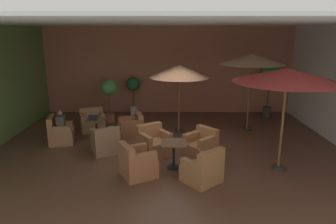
# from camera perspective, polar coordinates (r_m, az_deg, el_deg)

# --- Properties ---
(ground_plane) EXTENTS (10.54, 8.88, 0.02)m
(ground_plane) POSITION_cam_1_polar(r_m,az_deg,el_deg) (9.32, 0.00, -6.91)
(ground_plane) COLOR brown
(wall_back_brick) EXTENTS (10.54, 0.08, 3.62)m
(wall_back_brick) POSITION_cam_1_polar(r_m,az_deg,el_deg) (13.16, -0.03, 7.69)
(wall_back_brick) COLOR #A66249
(wall_back_brick) RESTS_ON ground_plane
(ceiling_slab) EXTENTS (10.54, 8.88, 0.06)m
(ceiling_slab) POSITION_cam_1_polar(r_m,az_deg,el_deg) (8.66, 0.01, 16.25)
(ceiling_slab) COLOR silver
(ceiling_slab) RESTS_ON wall_back_brick
(cafe_table_front_left) EXTENTS (0.60, 0.60, 0.70)m
(cafe_table_front_left) POSITION_cam_1_polar(r_m,az_deg,el_deg) (10.11, -13.23, -2.41)
(cafe_table_front_left) COLOR black
(cafe_table_front_left) RESTS_ON ground_plane
(armchair_front_left_north) EXTENTS (0.95, 0.92, 0.80)m
(armchair_front_left_north) POSITION_cam_1_polar(r_m,az_deg,el_deg) (10.27, -6.90, -3.04)
(armchair_front_left_north) COLOR #93593A
(armchair_front_left_north) RESTS_ON ground_plane
(armchair_front_left_east) EXTENTS (1.01, 0.95, 0.79)m
(armchair_front_left_east) POSITION_cam_1_polar(r_m,az_deg,el_deg) (11.24, -13.96, -1.87)
(armchair_front_left_east) COLOR #986944
(armchair_front_left_east) RESTS_ON ground_plane
(armchair_front_left_south) EXTENTS (0.86, 0.87, 0.88)m
(armchair_front_left_south) POSITION_cam_1_polar(r_m,az_deg,el_deg) (10.27, -19.46, -3.73)
(armchair_front_left_south) COLOR #A16A44
(armchair_front_left_south) RESTS_ON ground_plane
(armchair_front_left_west) EXTENTS (0.97, 1.01, 0.81)m
(armchair_front_left_west) POSITION_cam_1_polar(r_m,az_deg,el_deg) (9.13, -11.67, -5.50)
(armchair_front_left_west) COLOR #91694A
(armchair_front_left_west) RESTS_ON ground_plane
(cafe_table_front_right) EXTENTS (0.65, 0.65, 0.70)m
(cafe_table_front_right) POSITION_cam_1_polar(r_m,az_deg,el_deg) (7.90, 0.99, -6.80)
(cafe_table_front_right) COLOR black
(cafe_table_front_right) RESTS_ON ground_plane
(armchair_front_right_north) EXTENTS (1.02, 1.02, 0.84)m
(armchair_front_right_north) POSITION_cam_1_polar(r_m,az_deg,el_deg) (7.57, -5.87, -9.53)
(armchair_front_right_north) COLOR #995B3A
(armchair_front_right_north) RESTS_ON ground_plane
(armchair_front_right_east) EXTENTS (1.06, 1.06, 0.86)m
(armchair_front_right_east) POSITION_cam_1_polar(r_m,az_deg,el_deg) (7.31, 6.42, -10.64)
(armchair_front_right_east) COLOR #99653A
(armchair_front_right_east) RESTS_ON ground_plane
(armchair_front_right_south) EXTENTS (1.05, 1.05, 0.83)m
(armchair_front_right_south) POSITION_cam_1_polar(r_m,az_deg,el_deg) (8.66, 5.98, -6.37)
(armchair_front_right_south) COLOR #9E663E
(armchair_front_right_south) RESTS_ON ground_plane
(armchair_front_right_west) EXTENTS (1.08, 1.08, 0.85)m
(armchair_front_right_west) POSITION_cam_1_polar(r_m,az_deg,el_deg) (8.79, -2.75, -5.96)
(armchair_front_right_west) COLOR #9C6740
(armchair_front_right_west) RESTS_ON ground_plane
(patio_umbrella_tall_red) EXTENTS (2.01, 2.01, 2.36)m
(patio_umbrella_tall_red) POSITION_cam_1_polar(r_m,az_deg,el_deg) (10.36, 2.00, 7.54)
(patio_umbrella_tall_red) COLOR #2D2D2D
(patio_umbrella_tall_red) RESTS_ON ground_plane
(patio_umbrella_center_beige) EXTENTS (2.57, 2.57, 2.59)m
(patio_umbrella_center_beige) POSITION_cam_1_polar(r_m,az_deg,el_deg) (7.87, 21.12, 6.30)
(patio_umbrella_center_beige) COLOR #2D2D2D
(patio_umbrella_center_beige) RESTS_ON ground_plane
(patio_umbrella_near_wall) EXTENTS (2.24, 2.24, 2.69)m
(patio_umbrella_near_wall) POSITION_cam_1_polar(r_m,az_deg,el_deg) (10.93, 15.11, 9.38)
(patio_umbrella_near_wall) COLOR #2D2D2D
(patio_umbrella_near_wall) RESTS_ON ground_plane
(potted_tree_left_corner) EXTENTS (0.63, 0.63, 1.68)m
(potted_tree_left_corner) POSITION_cam_1_polar(r_m,az_deg,el_deg) (11.94, -11.03, 3.55)
(potted_tree_left_corner) COLOR #A16649
(potted_tree_left_corner) RESTS_ON ground_plane
(potted_tree_mid_left) EXTENTS (0.56, 0.56, 1.61)m
(potted_tree_mid_left) POSITION_cam_1_polar(r_m,az_deg,el_deg) (12.80, -6.56, 4.18)
(potted_tree_mid_left) COLOR beige
(potted_tree_mid_left) RESTS_ON ground_plane
(potted_tree_mid_right) EXTENTS (0.71, 0.71, 2.17)m
(potted_tree_mid_right) POSITION_cam_1_polar(r_m,az_deg,el_deg) (12.92, 18.21, 5.95)
(potted_tree_mid_right) COLOR #3B3629
(potted_tree_mid_right) RESTS_ON ground_plane
(patron_blue_shirt) EXTENTS (0.31, 0.44, 0.62)m
(patron_blue_shirt) POSITION_cam_1_polar(r_m,az_deg,el_deg) (10.15, -19.41, -1.69)
(patron_blue_shirt) COLOR #413E39
(patron_blue_shirt) RESTS_ON ground_plane
(iced_drink_cup) EXTENTS (0.08, 0.08, 0.11)m
(iced_drink_cup) POSITION_cam_1_polar(r_m,az_deg,el_deg) (10.09, -13.77, -1.06)
(iced_drink_cup) COLOR white
(iced_drink_cup) RESTS_ON cafe_table_front_left
(open_laptop) EXTENTS (0.32, 0.24, 0.20)m
(open_laptop) POSITION_cam_1_polar(r_m,az_deg,el_deg) (9.97, -13.72, -1.27)
(open_laptop) COLOR #9EA0A5
(open_laptop) RESTS_ON cafe_table_front_left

